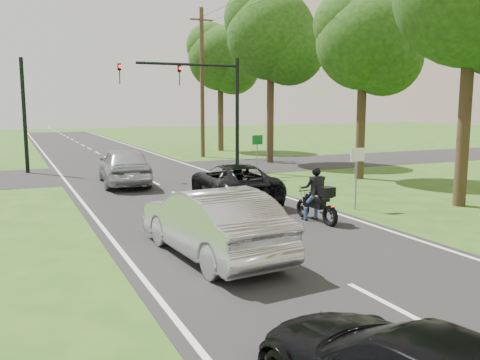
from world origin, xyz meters
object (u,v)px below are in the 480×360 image
motorcycle_rider (318,200)px  traffic_signal (204,94)px  silver_sedan (212,222)px  silver_suv (124,166)px  dark_suv (234,182)px  sign_white (357,164)px  sign_green (257,146)px  utility_pole_far (202,82)px

motorcycle_rider → traffic_signal: (0.89, 12.06, 3.46)m
silver_sedan → silver_suv: (0.44, 11.84, 0.03)m
dark_suv → sign_white: bearing=139.6°
sign_green → traffic_signal: bearing=117.4°
motorcycle_rider → silver_sedan: (-4.25, -1.98, 0.16)m
motorcycle_rider → traffic_signal: size_ratio=0.31×
silver_suv → sign_white: size_ratio=2.35×
silver_sedan → utility_pole_far: size_ratio=0.50×
silver_sedan → traffic_signal: size_ratio=0.78×
dark_suv → traffic_signal: bearing=-98.2°
traffic_signal → sign_white: traffic_signal is taller
silver_sedan → silver_suv: size_ratio=1.00×
traffic_signal → sign_green: 4.24m
utility_pole_far → sign_green: size_ratio=4.71×
silver_suv → traffic_signal: traffic_signal is taller
motorcycle_rider → sign_white: bearing=20.6°
traffic_signal → sign_green: (1.56, -3.02, -2.54)m
utility_pole_far → sign_white: utility_pole_far is taller
motorcycle_rider → sign_white: size_ratio=0.94×
motorcycle_rider → sign_green: bearing=70.5°
dark_suv → silver_suv: silver_suv is taller
silver_suv → sign_green: size_ratio=2.35×
traffic_signal → utility_pole_far: utility_pole_far is taller
utility_pole_far → sign_green: 11.63m
dark_suv → traffic_signal: 8.71m
traffic_signal → sign_green: traffic_signal is taller
silver_sedan → utility_pole_far: (8.01, 22.05, 4.25)m
traffic_signal → sign_white: bearing=-83.0°
silver_suv → sign_green: sign_green is taller
motorcycle_rider → dark_suv: 4.36m
dark_suv → silver_suv: size_ratio=1.01×
dark_suv → utility_pole_far: (4.68, 15.81, 4.37)m
silver_suv → sign_green: 6.36m
silver_sedan → sign_green: (6.71, 11.03, 0.76)m
dark_suv → sign_green: size_ratio=2.38×
motorcycle_rider → silver_suv: 10.58m
silver_sedan → silver_suv: 11.85m
silver_sedan → traffic_signal: bearing=-115.1°
motorcycle_rider → silver_sedan: 4.70m
sign_white → sign_green: same height
sign_green → motorcycle_rider: bearing=-105.2°
sign_white → utility_pole_far: bearing=85.5°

